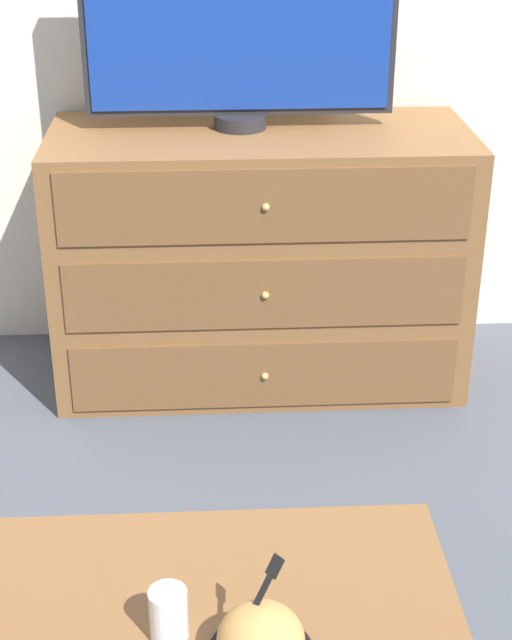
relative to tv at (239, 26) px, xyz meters
name	(u,v)px	position (x,y,z in m)	size (l,w,h in m)	color
ground_plane	(272,329)	(0.13, 0.26, -1.16)	(12.00, 12.00, 0.00)	#474C56
dresser	(260,258)	(0.06, -0.05, -0.74)	(1.33, 0.59, 0.85)	brown
tv	(239,26)	(0.00, 0.00, 0.00)	(0.96, 0.17, 0.61)	#232328
drink_cup	(169,617)	(-0.19, -1.76, -0.68)	(0.07, 0.07, 0.10)	white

